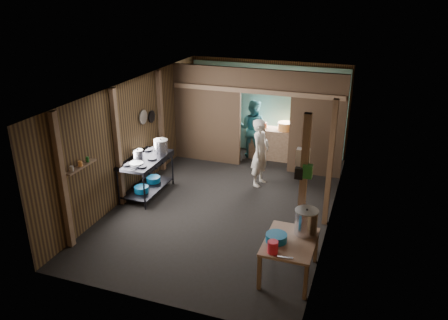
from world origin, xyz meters
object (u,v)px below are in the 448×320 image
at_px(pink_bucket, 273,247).
at_px(yellow_tub, 285,126).
at_px(gas_range, 147,176).
at_px(stove_pot_large, 161,146).
at_px(stock_pot, 306,222).
at_px(cook, 260,153).
at_px(prep_table, 289,258).

height_order(pink_bucket, yellow_tub, yellow_tub).
bearing_deg(pink_bucket, gas_range, 146.33).
bearing_deg(pink_bucket, stove_pot_large, 140.06).
bearing_deg(stock_pot, cook, 118.03).
bearing_deg(pink_bucket, prep_table, 65.76).
distance_m(prep_table, stove_pot_large, 4.32).
height_order(gas_range, stock_pot, stock_pot).
bearing_deg(cook, stove_pot_large, 122.74).
bearing_deg(gas_range, prep_table, -27.34).
relative_size(gas_range, cook, 0.92).
bearing_deg(stove_pot_large, pink_bucket, -39.94).
distance_m(stove_pot_large, pink_bucket, 4.38).
bearing_deg(gas_range, pink_bucket, -33.67).
distance_m(stock_pot, cook, 3.39).
distance_m(stove_pot_large, cook, 2.34).
bearing_deg(stove_pot_large, stock_pot, -29.01).
height_order(stove_pot_large, stock_pot, stove_pot_large).
height_order(prep_table, yellow_tub, yellow_tub).
relative_size(yellow_tub, cook, 0.24).
bearing_deg(prep_table, stove_pot_large, 146.12).
xyz_separation_m(gas_range, cook, (2.31, 1.38, 0.38)).
xyz_separation_m(stove_pot_large, cook, (2.14, 0.92, -0.22)).
bearing_deg(cook, stock_pot, -142.59).
bearing_deg(prep_table, cook, 113.00).
distance_m(gas_range, yellow_tub, 4.07).
height_order(stock_pot, pink_bucket, stock_pot).
distance_m(stock_pot, pink_bucket, 0.83).
bearing_deg(stock_pot, yellow_tub, 106.21).
height_order(stove_pot_large, yellow_tub, stove_pot_large).
xyz_separation_m(gas_range, prep_table, (3.71, -1.92, -0.11)).
bearing_deg(yellow_tub, stock_pot, -73.79).
height_order(stove_pot_large, cook, cook).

